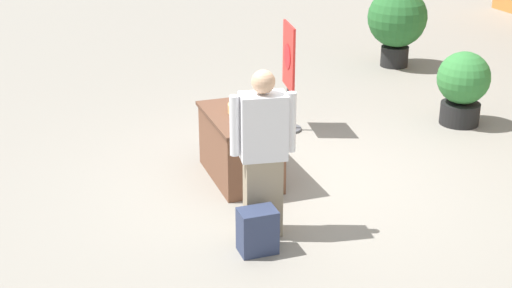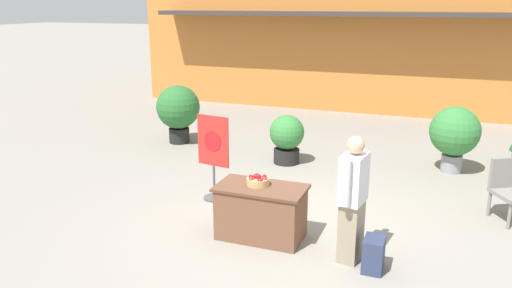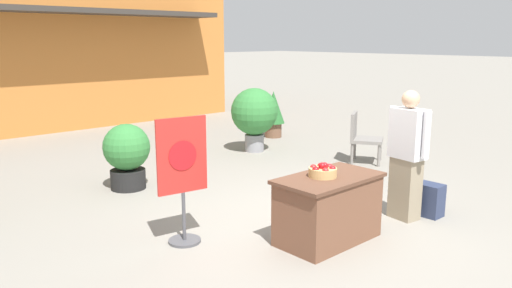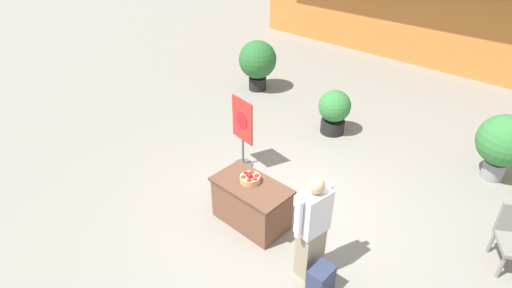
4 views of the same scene
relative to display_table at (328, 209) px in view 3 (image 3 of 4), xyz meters
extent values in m
plane|color=gray|center=(0.23, 0.56, -0.38)|extent=(120.00, 120.00, 0.00)
cube|color=#38332D|center=(-0.83, 8.12, 2.47)|extent=(10.71, 0.90, 0.12)
cube|color=brown|center=(0.00, 0.00, -0.02)|extent=(1.14, 0.64, 0.71)
cube|color=brown|center=(0.00, 0.00, 0.35)|extent=(1.22, 0.68, 0.04)
cylinder|color=tan|center=(-0.06, 0.04, 0.42)|extent=(0.31, 0.31, 0.10)
sphere|color=red|center=(0.04, 0.04, 0.46)|extent=(0.08, 0.08, 0.08)
sphere|color=red|center=(0.00, 0.12, 0.46)|extent=(0.08, 0.08, 0.08)
sphere|color=red|center=(-0.11, 0.13, 0.46)|extent=(0.08, 0.08, 0.08)
sphere|color=#A30F14|center=(-0.17, 0.05, 0.46)|extent=(0.08, 0.08, 0.08)
sphere|color=red|center=(-0.12, -0.05, 0.46)|extent=(0.08, 0.08, 0.08)
sphere|color=red|center=(0.00, -0.04, 0.46)|extent=(0.08, 0.08, 0.08)
sphere|color=red|center=(-0.05, 0.03, 0.49)|extent=(0.08, 0.08, 0.08)
sphere|color=#A30F14|center=(-0.08, 0.04, 0.49)|extent=(0.08, 0.08, 0.08)
sphere|color=#A30F14|center=(-0.08, 0.03, 0.49)|extent=(0.08, 0.08, 0.08)
cube|color=gray|center=(1.27, -0.19, 0.01)|extent=(0.29, 0.37, 0.78)
cube|color=silver|center=(1.27, -0.19, 0.71)|extent=(0.32, 0.45, 0.61)
sphere|color=tan|center=(1.27, -0.19, 1.13)|extent=(0.22, 0.22, 0.22)
cylinder|color=silver|center=(1.23, -0.45, 0.74)|extent=(0.09, 0.09, 0.56)
cylinder|color=silver|center=(1.31, 0.07, 0.74)|extent=(0.09, 0.09, 0.56)
cube|color=#2D3856|center=(1.58, -0.35, -0.17)|extent=(0.24, 0.34, 0.42)
cylinder|color=#4C4C51|center=(-1.21, 1.04, -0.36)|extent=(0.36, 0.36, 0.03)
cylinder|color=#4C4C51|center=(-1.21, 1.04, -0.07)|extent=(0.04, 0.04, 0.55)
cube|color=red|center=(-1.21, 1.04, 0.62)|extent=(0.58, 0.12, 0.83)
cylinder|color=red|center=(-1.21, 1.02, 0.62)|extent=(0.32, 0.06, 0.33)
cylinder|color=gray|center=(3.64, 1.74, -0.18)|extent=(0.05, 0.05, 0.39)
cylinder|color=gray|center=(3.23, 1.50, -0.18)|extent=(0.05, 0.05, 0.39)
cylinder|color=gray|center=(3.40, 2.14, -0.18)|extent=(0.05, 0.05, 0.39)
cylinder|color=gray|center=(2.99, 1.91, -0.18)|extent=(0.05, 0.05, 0.39)
cube|color=gray|center=(3.31, 1.82, 0.04)|extent=(0.75, 0.75, 0.06)
cube|color=gray|center=(3.19, 2.03, 0.31)|extent=(0.50, 0.33, 0.46)
cylinder|color=brown|center=(3.75, 4.69, -0.21)|extent=(0.38, 0.38, 0.33)
cone|color=#28662D|center=(3.75, 4.69, 0.31)|extent=(0.51, 0.51, 0.72)
cylinder|color=gray|center=(2.45, 3.90, -0.21)|extent=(0.38, 0.38, 0.34)
sphere|color=#337A38|center=(2.45, 3.90, 0.43)|extent=(0.93, 0.93, 0.93)
cylinder|color=black|center=(-0.67, 3.31, -0.23)|extent=(0.52, 0.52, 0.29)
sphere|color=#337A38|center=(-0.67, 3.31, 0.27)|extent=(0.70, 0.70, 0.70)
camera|label=1|loc=(6.92, -2.22, 2.98)|focal=50.00mm
camera|label=2|loc=(2.18, -5.93, 2.76)|focal=35.00mm
camera|label=3|loc=(-4.15, -3.33, 1.85)|focal=35.00mm
camera|label=4|loc=(3.33, -3.47, 4.07)|focal=28.00mm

